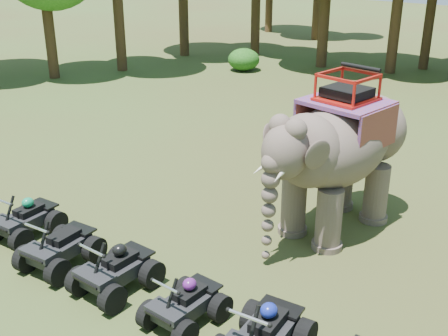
{
  "coord_description": "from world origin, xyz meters",
  "views": [
    {
      "loc": [
        7.47,
        -8.55,
        7.04
      ],
      "look_at": [
        0.0,
        1.2,
        1.9
      ],
      "focal_mm": 45.0,
      "sensor_mm": 36.0,
      "label": 1
    }
  ],
  "objects_px": {
    "atv_1": "(59,241)",
    "atv_2": "(115,264)",
    "elephant": "(340,152)",
    "atv_0": "(24,214)",
    "atv_4": "(264,329)",
    "atv_3": "(185,298)"
  },
  "relations": [
    {
      "from": "atv_2",
      "to": "atv_3",
      "type": "bearing_deg",
      "value": 1.91
    },
    {
      "from": "elephant",
      "to": "atv_0",
      "type": "relative_size",
      "value": 2.92
    },
    {
      "from": "atv_0",
      "to": "atv_3",
      "type": "xyz_separation_m",
      "value": [
        5.42,
        -0.16,
        -0.04
      ]
    },
    {
      "from": "atv_0",
      "to": "atv_1",
      "type": "bearing_deg",
      "value": -14.6
    },
    {
      "from": "atv_3",
      "to": "atv_4",
      "type": "height_order",
      "value": "atv_4"
    },
    {
      "from": "atv_2",
      "to": "elephant",
      "type": "bearing_deg",
      "value": 66.79
    },
    {
      "from": "elephant",
      "to": "atv_2",
      "type": "bearing_deg",
      "value": -105.05
    },
    {
      "from": "atv_1",
      "to": "atv_2",
      "type": "bearing_deg",
      "value": -1.53
    },
    {
      "from": "atv_1",
      "to": "atv_3",
      "type": "xyz_separation_m",
      "value": [
        3.61,
        0.17,
        -0.06
      ]
    },
    {
      "from": "elephant",
      "to": "atv_1",
      "type": "relative_size",
      "value": 2.83
    },
    {
      "from": "atv_2",
      "to": "atv_3",
      "type": "xyz_separation_m",
      "value": [
        1.9,
        0.05,
        -0.06
      ]
    },
    {
      "from": "atv_3",
      "to": "elephant",
      "type": "bearing_deg",
      "value": 86.62
    },
    {
      "from": "atv_3",
      "to": "atv_0",
      "type": "bearing_deg",
      "value": 179.8
    },
    {
      "from": "atv_1",
      "to": "atv_2",
      "type": "distance_m",
      "value": 1.72
    },
    {
      "from": "atv_1",
      "to": "atv_2",
      "type": "xyz_separation_m",
      "value": [
        1.72,
        0.12,
        0.0
      ]
    },
    {
      "from": "atv_2",
      "to": "atv_0",
      "type": "bearing_deg",
      "value": 176.93
    },
    {
      "from": "atv_3",
      "to": "atv_4",
      "type": "xyz_separation_m",
      "value": [
        1.77,
        0.08,
        0.09
      ]
    },
    {
      "from": "atv_4",
      "to": "elephant",
      "type": "bearing_deg",
      "value": 97.72
    },
    {
      "from": "elephant",
      "to": "atv_4",
      "type": "bearing_deg",
      "value": -67.45
    },
    {
      "from": "atv_0",
      "to": "atv_2",
      "type": "xyz_separation_m",
      "value": [
        3.52,
        -0.21,
        0.02
      ]
    },
    {
      "from": "atv_1",
      "to": "atv_4",
      "type": "height_order",
      "value": "atv_4"
    },
    {
      "from": "atv_1",
      "to": "atv_3",
      "type": "relative_size",
      "value": 1.1
    }
  ]
}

